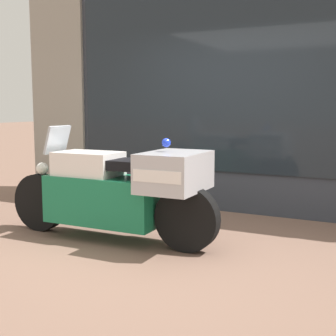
{
  "coord_description": "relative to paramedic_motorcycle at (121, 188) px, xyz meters",
  "views": [
    {
      "loc": [
        2.03,
        -4.12,
        1.42
      ],
      "look_at": [
        -0.3,
        0.44,
        0.75
      ],
      "focal_mm": 50.0,
      "sensor_mm": 36.0,
      "label": 1
    }
  ],
  "objects": [
    {
      "name": "ground_plane",
      "position": [
        0.6,
        0.06,
        -0.57
      ],
      "size": [
        60.0,
        60.0,
        0.0
      ],
      "primitive_type": "plane",
      "color": "#7A5B4C"
    },
    {
      "name": "window_display",
      "position": [
        1.03,
        2.09,
        -0.12
      ],
      "size": [
        5.48,
        0.3,
        1.87
      ],
      "color": "slate",
      "rests_on": "ground"
    },
    {
      "name": "paramedic_motorcycle",
      "position": [
        0.0,
        0.0,
        0.0
      ],
      "size": [
        2.51,
        0.78,
        1.21
      ],
      "rotation": [
        0.0,
        0.0,
        3.16
      ],
      "color": "black",
      "rests_on": "ground"
    },
    {
      "name": "shop_building",
      "position": [
        0.14,
        2.06,
        1.22
      ],
      "size": [
        6.93,
        0.55,
        3.57
      ],
      "color": "#333842",
      "rests_on": "ground"
    }
  ]
}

